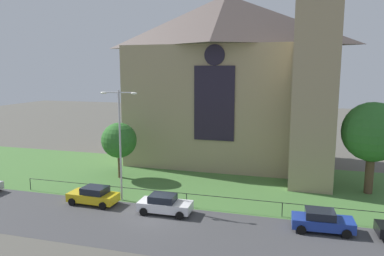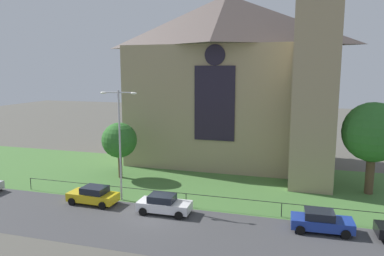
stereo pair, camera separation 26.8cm
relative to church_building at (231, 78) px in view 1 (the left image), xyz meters
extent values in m
plane|color=#56544C|center=(-2.61, -8.19, -10.27)|extent=(160.00, 160.00, 0.00)
cube|color=#424244|center=(-2.61, -20.19, -10.27)|extent=(120.00, 8.00, 0.01)
cube|color=#477538|center=(-2.61, -10.19, -10.27)|extent=(120.00, 20.00, 0.01)
cube|color=tan|center=(-0.77, 0.63, -3.27)|extent=(22.00, 12.00, 14.00)
pyramid|color=#594C47|center=(-0.77, 0.63, 6.73)|extent=(22.00, 12.00, 6.00)
cube|color=black|center=(-0.77, -5.42, -2.57)|extent=(4.40, 0.16, 8.00)
cylinder|color=black|center=(-0.77, -5.42, 2.53)|extent=(2.20, 0.15, 2.20)
cube|color=tan|center=(9.23, -7.37, -1.27)|extent=(4.00, 4.00, 18.00)
cylinder|color=black|center=(-0.77, -15.69, -9.17)|extent=(30.98, 0.05, 0.05)
cylinder|color=black|center=(-16.26, -15.69, -9.72)|extent=(0.07, 0.07, 1.10)
cylinder|color=black|center=(-8.52, -15.69, -9.72)|extent=(0.06, 0.07, 1.10)
cylinder|color=black|center=(-0.77, -15.69, -9.72)|extent=(0.06, 0.07, 1.10)
cylinder|color=black|center=(6.97, -15.69, -9.72)|extent=(0.07, 0.07, 1.10)
cylinder|color=brown|center=(14.41, -7.86, -8.41)|extent=(0.75, 0.75, 3.72)
sphere|color=#2D6B28|center=(14.41, -7.86, -4.53)|extent=(5.40, 5.40, 5.40)
cylinder|color=#4C3823|center=(-9.93, -9.70, -8.95)|extent=(0.41, 0.41, 2.64)
sphere|color=#2D6B28|center=(-9.93, -9.70, -6.26)|extent=(3.67, 3.67, 3.67)
cylinder|color=#B2B2B7|center=(-6.66, -15.79, -5.48)|extent=(0.16, 0.16, 9.59)
cylinder|color=#B2B2B7|center=(-7.36, -15.79, -0.88)|extent=(1.40, 0.10, 0.10)
cylinder|color=#B2B2B7|center=(-5.96, -15.79, -0.88)|extent=(1.40, 0.10, 0.10)
ellipsoid|color=white|center=(-8.06, -15.79, -0.93)|extent=(0.57, 0.26, 0.20)
ellipsoid|color=white|center=(-5.26, -15.79, -0.93)|extent=(0.57, 0.26, 0.20)
cube|color=gold|center=(-8.56, -17.33, -9.66)|extent=(4.26, 1.94, 0.70)
cube|color=black|center=(-8.36, -17.34, -9.04)|extent=(2.05, 1.67, 0.55)
cylinder|color=black|center=(-10.06, -18.18, -9.95)|extent=(0.65, 0.24, 0.64)
cylinder|color=black|center=(-10.00, -16.39, -9.95)|extent=(0.65, 0.24, 0.64)
cylinder|color=black|center=(-7.12, -18.28, -9.95)|extent=(0.65, 0.24, 0.64)
cylinder|color=black|center=(-7.06, -16.48, -9.95)|extent=(0.65, 0.24, 0.64)
cube|color=silver|center=(-1.97, -17.59, -9.66)|extent=(4.23, 1.87, 0.70)
cube|color=black|center=(-2.17, -17.59, -9.04)|extent=(2.03, 1.64, 0.55)
cylinder|color=black|center=(-0.52, -16.66, -9.95)|extent=(0.64, 0.23, 0.64)
cylinder|color=black|center=(-0.49, -18.46, -9.95)|extent=(0.64, 0.23, 0.64)
cylinder|color=black|center=(-3.46, -16.71, -9.95)|extent=(0.64, 0.23, 0.64)
cylinder|color=black|center=(-3.42, -18.51, -9.95)|extent=(0.64, 0.23, 0.64)
cube|color=#1E3899|center=(9.81, -17.56, -9.66)|extent=(4.28, 1.99, 0.70)
cube|color=black|center=(9.61, -17.57, -9.04)|extent=(2.07, 1.69, 0.55)
cylinder|color=black|center=(11.24, -16.59, -9.95)|extent=(0.65, 0.25, 0.64)
cylinder|color=black|center=(11.32, -18.39, -9.95)|extent=(0.65, 0.25, 0.64)
cylinder|color=black|center=(8.30, -16.73, -9.95)|extent=(0.65, 0.25, 0.64)
cylinder|color=black|center=(8.39, -18.53, -9.95)|extent=(0.65, 0.25, 0.64)
cylinder|color=black|center=(13.87, -16.70, -9.95)|extent=(0.65, 0.25, 0.64)
camera|label=1|loc=(7.67, -43.56, 0.99)|focal=34.23mm
camera|label=2|loc=(7.92, -43.49, 0.99)|focal=34.23mm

